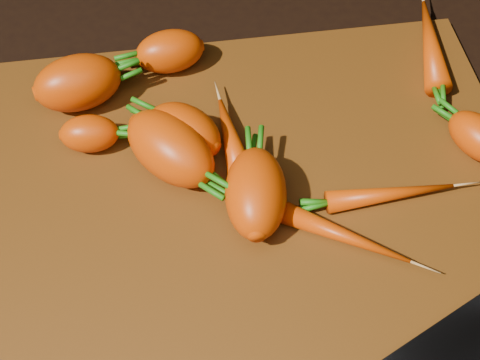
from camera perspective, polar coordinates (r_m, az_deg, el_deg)
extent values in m
cube|color=black|center=(0.58, 0.14, -2.79)|extent=(2.00, 2.00, 0.01)
cube|color=#6B380D|center=(0.58, 0.14, -2.20)|extent=(0.50, 0.40, 0.01)
ellipsoid|color=#EE4300|center=(0.64, -13.67, 8.06)|extent=(0.09, 0.07, 0.05)
ellipsoid|color=#EE4300|center=(0.59, -4.84, 4.12)|extent=(0.09, 0.08, 0.05)
ellipsoid|color=#EE4300|center=(0.57, -5.96, 2.71)|extent=(0.10, 0.11, 0.05)
ellipsoid|color=#EE4300|center=(0.54, 1.36, -1.11)|extent=(0.06, 0.09, 0.05)
ellipsoid|color=#EE4300|center=(0.66, -6.01, 10.87)|extent=(0.07, 0.05, 0.04)
ellipsoid|color=#EE4300|center=(0.61, -12.72, 3.88)|extent=(0.05, 0.04, 0.03)
ellipsoid|color=#EE4300|center=(0.63, 19.69, 3.46)|extent=(0.06, 0.07, 0.04)
ellipsoid|color=#EE4300|center=(0.71, 15.96, 11.18)|extent=(0.05, 0.13, 0.03)
ellipsoid|color=#EE4300|center=(0.55, 8.89, -4.73)|extent=(0.10, 0.08, 0.02)
ellipsoid|color=#EE4300|center=(0.59, -0.71, 3.32)|extent=(0.03, 0.10, 0.03)
ellipsoid|color=#EE4300|center=(0.58, 12.72, -1.17)|extent=(0.11, 0.02, 0.02)
cube|color=gray|center=(0.52, 16.79, -14.34)|extent=(0.03, 0.04, 0.02)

